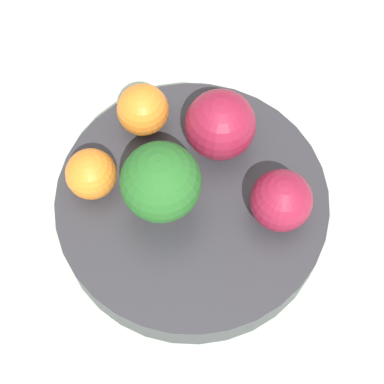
{
  "coord_description": "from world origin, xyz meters",
  "views": [
    {
      "loc": [
        0.14,
        -0.15,
        0.5
      ],
      "look_at": [
        0.0,
        0.0,
        0.06
      ],
      "focal_mm": 60.0,
      "sensor_mm": 36.0,
      "label": 1
    }
  ],
  "objects_px": {
    "broccoli": "(161,183)",
    "orange_back": "(143,110)",
    "apple_green": "(281,201)",
    "orange_front": "(91,174)",
    "bowl": "(192,206)",
    "apple_red": "(220,125)"
  },
  "relations": [
    {
      "from": "apple_red",
      "to": "orange_back",
      "type": "distance_m",
      "value": 0.06
    },
    {
      "from": "bowl",
      "to": "apple_red",
      "type": "xyz_separation_m",
      "value": [
        -0.02,
        0.05,
        0.04
      ]
    },
    {
      "from": "apple_red",
      "to": "orange_front",
      "type": "height_order",
      "value": "apple_red"
    },
    {
      "from": "bowl",
      "to": "orange_front",
      "type": "bearing_deg",
      "value": -145.91
    },
    {
      "from": "broccoli",
      "to": "orange_back",
      "type": "bearing_deg",
      "value": 144.66
    },
    {
      "from": "apple_green",
      "to": "broccoli",
      "type": "bearing_deg",
      "value": -141.87
    },
    {
      "from": "orange_front",
      "to": "orange_back",
      "type": "bearing_deg",
      "value": 98.46
    },
    {
      "from": "orange_front",
      "to": "orange_back",
      "type": "height_order",
      "value": "orange_back"
    },
    {
      "from": "apple_green",
      "to": "orange_front",
      "type": "xyz_separation_m",
      "value": [
        -0.12,
        -0.08,
        -0.0
      ]
    },
    {
      "from": "broccoli",
      "to": "apple_red",
      "type": "height_order",
      "value": "broccoli"
    },
    {
      "from": "broccoli",
      "to": "apple_red",
      "type": "relative_size",
      "value": 1.3
    },
    {
      "from": "broccoli",
      "to": "orange_back",
      "type": "xyz_separation_m",
      "value": [
        -0.06,
        0.04,
        -0.02
      ]
    },
    {
      "from": "broccoli",
      "to": "apple_red",
      "type": "xyz_separation_m",
      "value": [
        -0.0,
        0.07,
        -0.01
      ]
    },
    {
      "from": "broccoli",
      "to": "orange_back",
      "type": "relative_size",
      "value": 1.72
    },
    {
      "from": "bowl",
      "to": "apple_red",
      "type": "height_order",
      "value": "apple_red"
    },
    {
      "from": "apple_green",
      "to": "orange_front",
      "type": "bearing_deg",
      "value": -147.52
    },
    {
      "from": "bowl",
      "to": "broccoli",
      "type": "relative_size",
      "value": 2.98
    },
    {
      "from": "apple_green",
      "to": "orange_back",
      "type": "relative_size",
      "value": 1.12
    },
    {
      "from": "orange_front",
      "to": "apple_green",
      "type": "bearing_deg",
      "value": 32.48
    },
    {
      "from": "bowl",
      "to": "broccoli",
      "type": "height_order",
      "value": "broccoli"
    },
    {
      "from": "apple_red",
      "to": "orange_back",
      "type": "relative_size",
      "value": 1.33
    },
    {
      "from": "orange_front",
      "to": "orange_back",
      "type": "distance_m",
      "value": 0.07
    }
  ]
}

